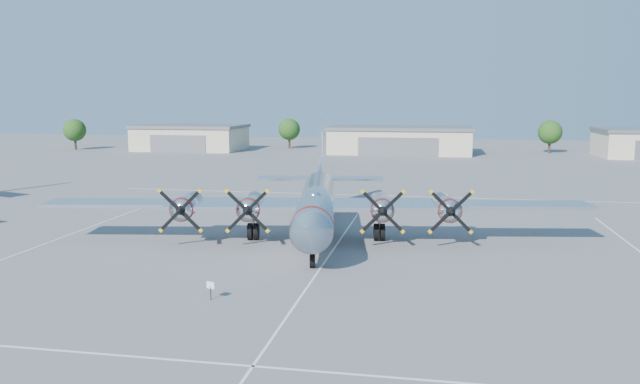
% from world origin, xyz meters
% --- Properties ---
extents(ground, '(260.00, 260.00, 0.00)m').
position_xyz_m(ground, '(0.00, 0.00, 0.00)').
color(ground, '#5D5D5F').
rests_on(ground, ground).
extents(parking_lines, '(60.00, 50.08, 0.01)m').
position_xyz_m(parking_lines, '(0.00, -1.75, 0.01)').
color(parking_lines, silver).
rests_on(parking_lines, ground).
extents(hangar_west, '(22.60, 14.60, 5.40)m').
position_xyz_m(hangar_west, '(-45.00, 81.96, 2.71)').
color(hangar_west, beige).
rests_on(hangar_west, ground).
extents(hangar_center, '(28.60, 14.60, 5.40)m').
position_xyz_m(hangar_center, '(0.00, 81.96, 2.71)').
color(hangar_center, beige).
rests_on(hangar_center, ground).
extents(tree_far_west, '(4.80, 4.80, 6.64)m').
position_xyz_m(tree_far_west, '(-70.00, 78.00, 4.22)').
color(tree_far_west, '#382619').
rests_on(tree_far_west, ground).
extents(tree_west, '(4.80, 4.80, 6.64)m').
position_xyz_m(tree_west, '(-25.00, 90.00, 4.22)').
color(tree_west, '#382619').
rests_on(tree_west, ground).
extents(tree_east, '(4.80, 4.80, 6.64)m').
position_xyz_m(tree_east, '(30.00, 88.00, 4.22)').
color(tree_east, '#382619').
rests_on(tree_east, ground).
extents(main_bomber_b29, '(46.08, 35.07, 9.30)m').
position_xyz_m(main_bomber_b29, '(-2.12, 3.18, 0.00)').
color(main_bomber_b29, silver).
rests_on(main_bomber_b29, ground).
extents(info_placard, '(0.53, 0.21, 1.04)m').
position_xyz_m(info_placard, '(-4.78, -14.09, 0.73)').
color(info_placard, black).
rests_on(info_placard, ground).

